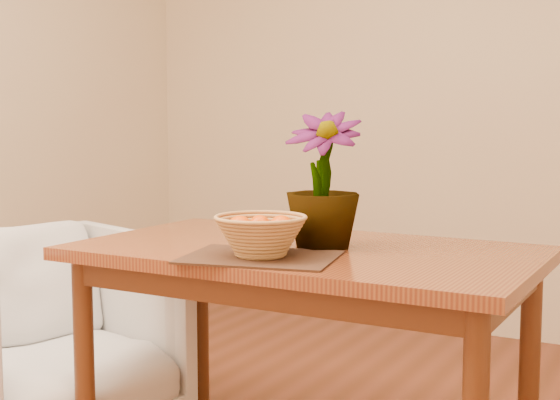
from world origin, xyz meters
The scene contains 7 objects.
wall_back centered at (0.00, 2.25, 1.35)m, with size 4.00×0.02×2.70m, color beige.
table centered at (0.00, 0.30, 0.66)m, with size 1.40×0.80×0.75m.
placemat centered at (-0.02, 0.06, 0.75)m, with size 0.42×0.32×0.01m, color #3C2516.
wicker_basket centered at (-0.02, 0.06, 0.81)m, with size 0.26×0.26×0.11m.
orange_pile centered at (-0.02, 0.06, 0.83)m, with size 0.17×0.16×0.07m.
potted_plant centered at (0.05, 0.31, 0.96)m, with size 0.23×0.23×0.42m, color #1A4614.
armchair centered at (-1.01, 0.21, 0.40)m, with size 0.78×0.73×0.81m, color gray.
Camera 1 is at (1.08, -1.81, 1.14)m, focal length 50.00 mm.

